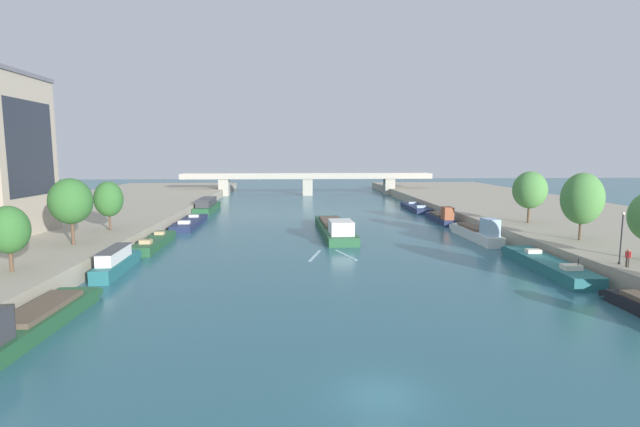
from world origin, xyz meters
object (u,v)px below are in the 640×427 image
object	(u,v)px
moored_boat_left_far	(116,262)
lamppost_right_bank	(621,236)
moored_boat_left_midway	(25,323)
tree_left_past_mid	(109,199)
tree_left_second	(8,230)
moored_boat_left_upstream	(190,222)
moored_boat_right_gap_after	(547,265)
barge_midriver	(335,228)
moored_boat_right_downstream	(477,232)
tree_right_third	(582,199)
tree_right_end_of_row	(530,190)
moored_boat_left_downstream	(155,242)
moored_boat_left_near	(207,206)
person_on_quay	(628,257)
bridge_far	(307,181)
tree_left_far	(71,201)
moored_boat_right_midway	(441,217)
moored_boat_right_second	(416,208)

from	to	relation	value
moored_boat_left_far	lamppost_right_bank	bearing A→B (deg)	-8.88
moored_boat_left_midway	tree_left_past_mid	distance (m)	32.09
moored_boat_left_midway	tree_left_second	size ratio (longest dim) A/B	2.68
moored_boat_left_far	moored_boat_left_upstream	world-z (taller)	moored_boat_left_far
moored_boat_left_midway	moored_boat_right_gap_after	world-z (taller)	moored_boat_left_midway
barge_midriver	moored_boat_right_downstream	bearing A→B (deg)	-16.96
tree_right_third	tree_right_end_of_row	world-z (taller)	tree_right_third
barge_midriver	moored_boat_right_gap_after	size ratio (longest dim) A/B	1.47
moored_boat_right_gap_after	tree_right_end_of_row	world-z (taller)	tree_right_end_of_row
moored_boat_left_downstream	tree_right_third	world-z (taller)	tree_right_third
moored_boat_left_far	tree_left_second	distance (m)	10.14
tree_left_past_mid	tree_right_third	xyz separation A→B (m)	(56.65, -10.21, 0.72)
moored_boat_left_near	person_on_quay	world-z (taller)	person_on_quay
moored_boat_left_midway	person_on_quay	bearing A→B (deg)	9.82
moored_boat_left_upstream	moored_boat_left_near	bearing A→B (deg)	92.16
moored_boat_left_midway	tree_right_third	world-z (taller)	tree_right_third
tree_left_second	bridge_far	size ratio (longest dim) A/B	0.08
moored_boat_right_gap_after	moored_boat_left_upstream	bearing A→B (deg)	142.61
moored_boat_right_gap_after	tree_left_second	world-z (taller)	tree_left_second
tree_left_second	tree_left_far	distance (m)	11.92
moored_boat_left_midway	moored_boat_left_upstream	size ratio (longest dim) A/B	0.92
tree_right_end_of_row	lamppost_right_bank	xyz separation A→B (m)	(-4.55, -25.11, -2.13)
moored_boat_right_midway	moored_boat_left_midway	bearing A→B (deg)	-131.79
moored_boat_left_far	tree_left_past_mid	bearing A→B (deg)	112.56
moored_boat_right_gap_after	tree_left_past_mid	bearing A→B (deg)	161.46
moored_boat_left_far	moored_boat_right_second	xyz separation A→B (m)	(43.50, 49.38, -0.54)
moored_boat_left_midway	moored_boat_right_second	distance (m)	78.81
moored_boat_left_upstream	tree_right_third	bearing A→B (deg)	-27.71
moored_boat_right_second	bridge_far	size ratio (longest dim) A/B	0.23
bridge_far	moored_boat_left_upstream	bearing A→B (deg)	-110.88
moored_boat_right_downstream	tree_left_past_mid	size ratio (longest dim) A/B	2.23
moored_boat_right_gap_after	moored_boat_right_second	xyz separation A→B (m)	(0.21, 51.38, -0.10)
barge_midriver	tree_right_end_of_row	distance (m)	28.40
moored_boat_right_gap_after	person_on_quay	size ratio (longest dim) A/B	9.61
tree_left_far	tree_right_end_of_row	bearing A→B (deg)	12.44
person_on_quay	bridge_far	bearing A→B (deg)	104.81
tree_right_end_of_row	bridge_far	xyz separation A→B (m)	(-29.58, 68.30, -2.56)
tree_left_second	tree_left_far	world-z (taller)	tree_left_far
moored_boat_left_near	moored_boat_right_gap_after	xyz separation A→B (m)	(43.32, -52.04, -0.51)
moored_boat_right_gap_after	moored_boat_left_far	bearing A→B (deg)	177.35
moored_boat_left_upstream	moored_boat_right_downstream	distance (m)	44.96
moored_boat_left_near	moored_boat_right_midway	xyz separation A→B (m)	(43.29, -18.42, -0.25)
tree_left_second	tree_left_far	size ratio (longest dim) A/B	0.77
moored_boat_left_far	person_on_quay	world-z (taller)	person_on_quay
moored_boat_left_downstream	lamppost_right_bank	world-z (taller)	lamppost_right_bank
tree_left_second	moored_boat_right_second	bearing A→B (deg)	48.62
moored_boat_right_midway	lamppost_right_bank	xyz separation A→B (m)	(3.67, -38.95, 3.62)
tree_left_second	tree_right_third	xyz separation A→B (m)	(56.64, 11.19, 1.22)
moored_boat_left_far	tree_left_past_mid	world-z (taller)	tree_left_past_mid
tree_left_past_mid	tree_right_end_of_row	bearing A→B (deg)	3.21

